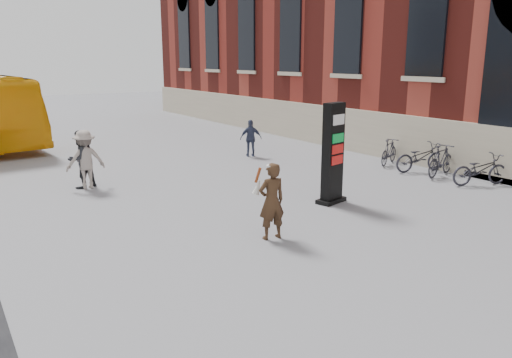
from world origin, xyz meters
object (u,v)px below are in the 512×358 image
bike_5 (441,161)px  woman (271,200)px  pedestrian_b (85,159)px  bike_7 (389,152)px  info_pylon (333,154)px  pedestrian_a (81,159)px  pedestrian_c (251,138)px  bike_6 (420,157)px  bike_4 (480,170)px

bike_5 → woman: bearing=89.6°
pedestrian_b → bike_7: size_ratio=1.11×
info_pylon → woman: bearing=-167.9°
pedestrian_a → pedestrian_c: bearing=168.3°
info_pylon → bike_5: bearing=-9.1°
pedestrian_a → pedestrian_c: (7.06, 1.47, -0.15)m
pedestrian_c → woman: bearing=84.8°
bike_6 → pedestrian_c: bearing=46.0°
info_pylon → bike_6: 5.41m
woman → bike_7: woman is taller
pedestrian_b → bike_6: 11.18m
bike_4 → pedestrian_b: bearing=79.4°
pedestrian_a → pedestrian_b: (0.10, -0.12, 0.01)m
woman → pedestrian_a: pedestrian_a is taller
pedestrian_a → pedestrian_c: size_ratio=1.20×
pedestrian_a → woman: bearing=85.3°
woman → bike_6: 8.64m
info_pylon → bike_5: 5.27m
bike_4 → bike_5: bearing=20.6°
bike_5 → bike_7: bearing=-13.1°
info_pylon → bike_7: (5.19, 2.68, -0.88)m
pedestrian_b → bike_4: (10.43, -6.31, -0.40)m
info_pylon → pedestrian_c: (1.72, 6.85, -0.62)m
info_pylon → bike_4: bearing=-25.0°
pedestrian_b → bike_5: pedestrian_b is taller
bike_4 → bike_5: size_ratio=1.06×
info_pylon → bike_6: info_pylon is taller
pedestrian_a → pedestrian_b: bearing=105.1°
bike_5 → bike_6: size_ratio=0.92×
woman → bike_4: size_ratio=0.90×
pedestrian_a → bike_6: size_ratio=0.92×
pedestrian_b → bike_4: bearing=149.5°
bike_4 → pedestrian_c: bearing=44.2°
bike_6 → pedestrian_b: bearing=83.2°
bike_6 → bike_5: bearing=-165.8°
info_pylon → pedestrian_c: 7.09m
bike_4 → bike_6: (0.00, 2.31, 0.01)m
pedestrian_c → bike_6: size_ratio=0.77×
bike_5 → pedestrian_a: bearing=51.6°
pedestrian_a → bike_5: pedestrian_a is taller
woman → bike_7: size_ratio=1.06×
bike_6 → bike_7: (0.00, 1.43, -0.03)m
woman → bike_4: bearing=-171.6°
bike_6 → bike_4: bearing=-165.8°
bike_4 → bike_6: size_ratio=0.97×
woman → bike_7: (8.20, 4.12, -0.39)m
bike_6 → bike_7: bike_6 is taller
pedestrian_c → bike_4: pedestrian_c is taller
bike_5 → bike_6: bike_5 is taller
woman → bike_6: woman is taller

